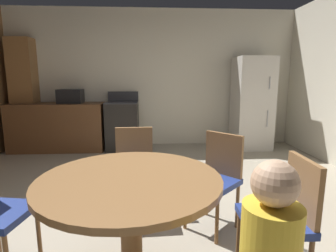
% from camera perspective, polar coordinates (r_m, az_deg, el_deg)
% --- Properties ---
extents(ground_plane, '(14.00, 14.00, 0.00)m').
position_cam_1_polar(ground_plane, '(2.70, -2.48, -20.30)').
color(ground_plane, '#A89E89').
extents(wall_back, '(5.96, 0.12, 2.70)m').
position_cam_1_polar(wall_back, '(5.50, -3.21, 10.07)').
color(wall_back, silver).
rests_on(wall_back, ground).
extents(kitchen_counter, '(1.73, 0.60, 0.90)m').
position_cam_1_polar(kitchen_counter, '(5.48, -22.40, -0.16)').
color(kitchen_counter, brown).
rests_on(kitchen_counter, ground).
extents(pantry_column, '(0.44, 0.36, 2.10)m').
position_cam_1_polar(pantry_column, '(5.82, -28.28, 5.92)').
color(pantry_column, olive).
rests_on(pantry_column, ground).
extents(oven_range, '(0.60, 0.60, 1.10)m').
position_cam_1_polar(oven_range, '(5.22, -9.69, 0.17)').
color(oven_range, black).
rests_on(oven_range, ground).
extents(refrigerator, '(0.68, 0.68, 1.76)m').
position_cam_1_polar(refrigerator, '(5.44, 17.51, 4.64)').
color(refrigerator, silver).
rests_on(refrigerator, ground).
extents(microwave, '(0.44, 0.32, 0.26)m').
position_cam_1_polar(microwave, '(5.34, -20.13, 6.01)').
color(microwave, black).
rests_on(microwave, kitchen_counter).
extents(dining_table, '(1.16, 1.16, 0.76)m').
position_cam_1_polar(dining_table, '(1.78, -8.03, -15.61)').
color(dining_table, olive).
rests_on(dining_table, ground).
extents(chair_north, '(0.42, 0.42, 0.87)m').
position_cam_1_polar(chair_north, '(2.75, -7.21, -8.31)').
color(chair_north, olive).
rests_on(chair_north, ground).
extents(chair_northeast, '(0.57, 0.57, 0.87)m').
position_cam_1_polar(chair_northeast, '(2.52, 10.32, -10.18)').
color(chair_northeast, olive).
rests_on(chair_northeast, ground).
extents(chair_east, '(0.41, 0.41, 0.87)m').
position_cam_1_polar(chair_east, '(1.99, 23.53, -16.69)').
color(chair_east, olive).
rests_on(chair_east, ground).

